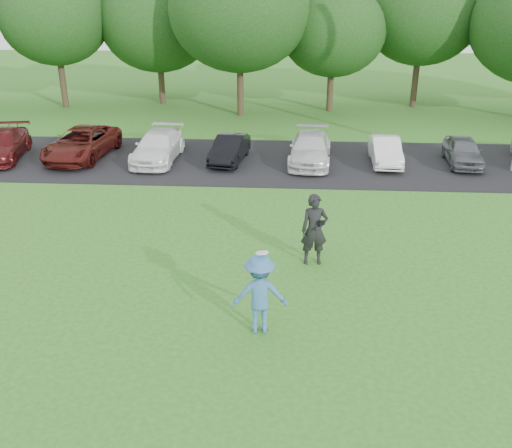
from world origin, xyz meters
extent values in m
plane|color=#30671D|center=(0.00, 0.00, 0.00)|extent=(100.00, 100.00, 0.00)
cube|color=black|center=(0.00, 13.00, 0.01)|extent=(32.00, 6.50, 0.03)
imported|color=teal|center=(0.26, 0.65, 0.92)|extent=(1.25, 0.79, 1.84)
cylinder|color=white|center=(0.31, 0.57, 1.94)|extent=(0.28, 0.27, 0.12)
imported|color=black|center=(1.53, 3.94, 0.98)|extent=(0.77, 0.56, 1.96)
cube|color=black|center=(1.71, 3.76, 1.27)|extent=(0.15, 0.12, 0.10)
imported|color=#4D1111|center=(-11.28, 12.68, 0.61)|extent=(2.29, 4.24, 1.17)
imported|color=#4C1410|center=(-7.99, 13.01, 0.65)|extent=(2.49, 4.66, 1.25)
imported|color=white|center=(-4.69, 12.81, 0.62)|extent=(1.79, 4.11, 1.18)
imported|color=black|center=(-1.68, 12.86, 0.56)|extent=(1.56, 3.36, 1.07)
imported|color=silver|center=(1.65, 12.91, 0.62)|extent=(1.92, 4.16, 1.18)
imported|color=silver|center=(4.73, 12.96, 0.56)|extent=(1.19, 3.24, 1.06)
imported|color=#575A5E|center=(7.88, 13.08, 0.58)|extent=(1.50, 3.30, 1.10)
cylinder|color=#38281C|center=(-12.50, 23.00, 1.35)|extent=(0.36, 0.36, 2.70)
ellipsoid|color=#214C19|center=(-12.50, 23.00, 4.93)|extent=(5.94, 5.94, 5.05)
cylinder|color=#38281C|center=(-7.00, 24.40, 1.10)|extent=(0.36, 0.36, 2.20)
ellipsoid|color=#214C19|center=(-7.00, 24.40, 4.71)|extent=(6.68, 6.68, 5.68)
cylinder|color=#38281C|center=(-2.00, 21.60, 1.35)|extent=(0.36, 0.36, 2.70)
ellipsoid|color=#214C19|center=(-2.00, 21.60, 5.48)|extent=(7.42, 7.42, 6.31)
cylinder|color=#38281C|center=(3.00, 23.00, 1.10)|extent=(0.36, 0.36, 2.20)
ellipsoid|color=#214C19|center=(3.00, 23.00, 4.36)|extent=(5.76, 5.76, 4.90)
cylinder|color=#38281C|center=(8.00, 24.40, 1.35)|extent=(0.36, 0.36, 2.70)
ellipsoid|color=#214C19|center=(8.00, 24.40, 5.14)|extent=(6.50, 6.50, 5.53)
camera|label=1|loc=(0.84, -9.91, 7.20)|focal=40.00mm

